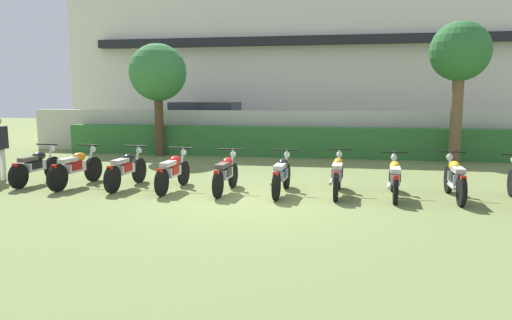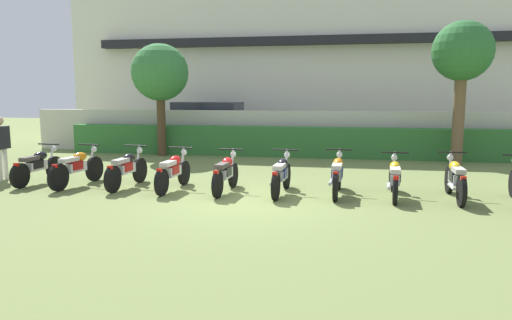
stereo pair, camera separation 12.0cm
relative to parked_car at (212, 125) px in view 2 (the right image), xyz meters
name	(u,v)px [view 2 (the right image)]	position (x,y,z in m)	size (l,w,h in m)	color
ground	(247,200)	(3.51, -9.52, -0.94)	(60.00, 60.00, 0.00)	olive
building	(305,53)	(3.51, 4.70, 3.30)	(21.55, 6.50, 8.46)	silver
compound_wall	(290,132)	(3.51, -1.71, -0.13)	(20.48, 0.30, 1.60)	beige
hedge_row	(287,142)	(3.51, -2.41, -0.41)	(16.38, 0.70, 1.06)	#337033
parked_car	(212,125)	(0.00, 0.00, 0.00)	(4.55, 2.17, 1.89)	#9EA3A8
tree_near_inspector	(160,74)	(-0.99, -3.06, 2.00)	(2.02, 2.02, 4.00)	#4C3823
tree_far_side	(462,55)	(9.01, -3.45, 2.48)	(1.83, 1.83, 4.45)	brown
motorcycle_in_row_0	(37,166)	(-2.00, -8.72, -0.49)	(0.60, 1.88, 0.96)	black
motorcycle_in_row_1	(77,167)	(-0.85, -8.82, -0.48)	(0.60, 1.98, 0.98)	black
motorcycle_in_row_2	(127,169)	(0.42, -8.77, -0.48)	(0.60, 1.93, 0.97)	black
motorcycle_in_row_3	(173,171)	(1.62, -8.86, -0.49)	(0.60, 1.90, 0.96)	black
motorcycle_in_row_4	(226,173)	(2.88, -8.88, -0.49)	(0.60, 1.82, 0.95)	black
motorcycle_in_row_5	(281,174)	(4.15, -8.83, -0.49)	(0.60, 1.90, 0.96)	black
motorcycle_in_row_6	(337,175)	(5.38, -8.69, -0.48)	(0.60, 1.91, 0.97)	black
motorcycle_in_row_7	(394,178)	(6.59, -8.74, -0.50)	(0.60, 1.89, 0.94)	black
motorcycle_in_row_8	(455,179)	(7.83, -8.71, -0.48)	(0.60, 1.95, 0.97)	black
inspector_person	(1,143)	(-3.17, -8.50, 0.04)	(0.22, 0.67, 1.65)	silver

